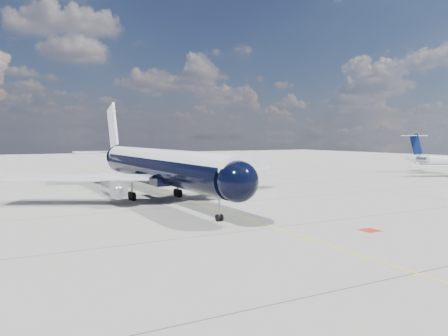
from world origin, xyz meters
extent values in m
plane|color=gray|center=(0.00, 30.00, 0.00)|extent=(320.00, 320.00, 0.00)
cube|color=yellow|center=(0.00, 25.00, 0.00)|extent=(0.16, 160.00, 0.01)
cube|color=maroon|center=(6.80, -10.00, 0.00)|extent=(1.60, 1.60, 0.01)
cylinder|color=black|center=(-3.04, 16.44, 4.20)|extent=(4.11, 38.06, 3.80)
sphere|color=black|center=(-2.88, -3.58, 4.20)|extent=(3.83, 3.83, 3.80)
cone|color=black|center=(-3.23, 39.96, 4.80)|extent=(3.86, 7.04, 3.80)
cylinder|color=silver|center=(-3.04, 16.44, 5.15)|extent=(3.29, 40.06, 2.97)
cube|color=black|center=(-2.88, -3.78, 4.75)|extent=(2.41, 1.22, 0.55)
cube|color=silver|center=(-13.56, 17.86, 3.30)|extent=(19.35, 13.32, 0.32)
cube|color=silver|center=(7.45, 18.03, 3.30)|extent=(19.28, 13.56, 0.32)
cube|color=black|center=(-3.04, 16.44, 2.80)|extent=(4.28, 10.04, 1.00)
cylinder|color=#B0B0B7|center=(-9.53, 14.39, 2.15)|extent=(2.28, 4.62, 2.24)
cylinder|color=#B0B0B7|center=(3.48, 14.49, 2.15)|extent=(2.28, 4.62, 2.24)
sphere|color=gray|center=(-9.52, 12.29, 2.15)|extent=(1.11, 1.11, 1.10)
sphere|color=gray|center=(3.50, 12.39, 2.15)|extent=(1.11, 1.11, 1.10)
cube|color=silver|center=(-9.53, 14.59, 2.90)|extent=(0.25, 3.20, 1.10)
cube|color=silver|center=(3.48, 14.69, 2.90)|extent=(0.25, 3.20, 1.10)
cube|color=silver|center=(-3.23, 39.46, 9.91)|extent=(0.37, 6.35, 8.53)
cube|color=silver|center=(-3.23, 39.96, 5.60)|extent=(13.04, 3.31, 0.22)
cylinder|color=gray|center=(-2.91, -0.07, 1.25)|extent=(0.18, 0.18, 2.10)
cylinder|color=black|center=(-3.11, -0.07, 0.35)|extent=(0.19, 0.70, 0.70)
cylinder|color=black|center=(-2.71, -0.07, 0.35)|extent=(0.19, 0.70, 0.70)
cylinder|color=gray|center=(-6.26, 17.92, 1.35)|extent=(0.26, 0.26, 1.90)
cylinder|color=gray|center=(0.15, 17.97, 1.35)|extent=(0.26, 0.26, 1.90)
cylinder|color=black|center=(-6.25, 17.37, 0.55)|extent=(0.46, 1.10, 1.10)
cylinder|color=black|center=(-6.26, 18.47, 0.55)|extent=(0.46, 1.10, 1.10)
cylinder|color=black|center=(0.15, 17.42, 0.55)|extent=(0.46, 1.10, 1.10)
cylinder|color=black|center=(0.14, 18.52, 0.55)|extent=(0.46, 1.10, 1.10)
cone|color=silver|center=(65.64, 32.72, 3.09)|extent=(2.55, 4.50, 2.38)
cube|color=silver|center=(59.00, 21.07, 2.20)|extent=(10.94, 7.99, 0.19)
cylinder|color=#B0B0B7|center=(63.60, 27.95, 3.09)|extent=(1.43, 2.87, 1.32)
cylinder|color=#B0B0B7|center=(67.30, 27.80, 3.09)|extent=(1.43, 2.87, 1.32)
cube|color=silver|center=(64.04, 27.93, 3.09)|extent=(0.94, 1.44, 0.16)
cube|color=silver|center=(66.86, 27.82, 3.09)|extent=(0.94, 1.44, 0.16)
cube|color=#091744|center=(65.58, 31.40, 6.39)|extent=(0.36, 3.71, 5.41)
cube|color=silver|center=(65.61, 31.93, 8.51)|extent=(7.12, 2.04, 0.14)
camera|label=1|loc=(-22.35, -37.14, 8.16)|focal=35.00mm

